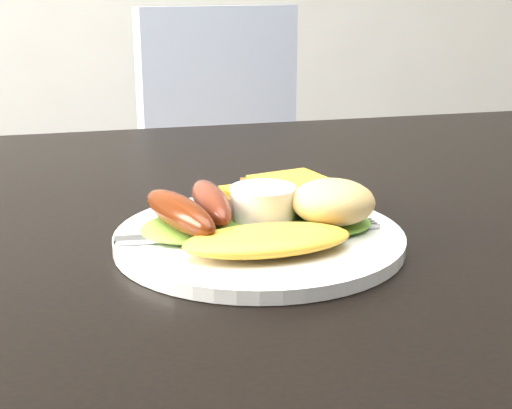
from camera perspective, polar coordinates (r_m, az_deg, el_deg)
dining_table at (r=0.74m, az=6.34°, el=-0.54°), size 1.20×0.80×0.04m
dining_chair at (r=1.52m, az=-1.29°, el=-2.34°), size 0.49×0.49×0.05m
person at (r=1.61m, az=5.06°, el=8.37°), size 0.57×0.43×1.43m
plate at (r=0.58m, az=0.25°, el=-2.72°), size 0.24×0.24×0.01m
lettuce_left at (r=0.58m, az=-4.94°, el=-1.81°), size 0.10×0.09×0.01m
lettuce_right at (r=0.59m, az=5.66°, el=-1.46°), size 0.08×0.07×0.01m
omelette at (r=0.53m, az=0.93°, el=-2.85°), size 0.13×0.06×0.02m
sausage_a at (r=0.57m, az=-6.18°, el=-0.60°), size 0.06×0.11×0.03m
sausage_b at (r=0.59m, az=-3.63°, el=0.21°), size 0.03×0.11×0.03m
ramekin at (r=0.59m, az=0.57°, el=-0.07°), size 0.07×0.07×0.03m
toast_a at (r=0.64m, az=1.12°, el=0.24°), size 0.09×0.09×0.01m
toast_b at (r=0.63m, az=2.95°, el=1.29°), size 0.08×0.08×0.01m
potato_salad at (r=0.58m, az=6.17°, el=0.22°), size 0.09×0.09×0.04m
fork at (r=0.57m, az=-3.19°, el=-2.53°), size 0.16×0.03×0.00m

